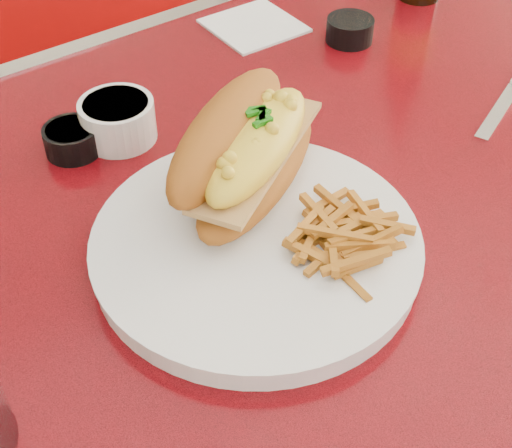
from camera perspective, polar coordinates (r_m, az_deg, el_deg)
diner_table at (r=0.88m, az=3.68°, el=-4.38°), size 1.23×0.83×0.77m
booth_bench_far at (r=1.63m, az=-15.38°, el=4.97°), size 1.20×0.51×0.90m
dinner_plate at (r=0.67m, az=0.00°, el=-1.73°), size 0.39×0.39×0.02m
mac_hoagie at (r=0.70m, az=-0.75°, el=6.05°), size 0.25×0.21×0.10m
fries_pile at (r=0.65m, az=6.68°, el=-0.68°), size 0.12×0.11×0.03m
fork at (r=0.71m, az=3.60°, el=2.18°), size 0.06×0.15×0.00m
gravy_ramekin at (r=0.82m, az=-11.00°, el=8.23°), size 0.09×0.09×0.05m
sauce_cup_left at (r=0.81m, az=-14.51°, el=6.63°), size 0.07×0.07×0.03m
sauce_cup_right at (r=1.01m, az=7.52°, el=15.23°), size 0.08×0.08×0.03m
paper_napkin at (r=1.04m, az=-0.17°, el=15.59°), size 0.12×0.12×0.00m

